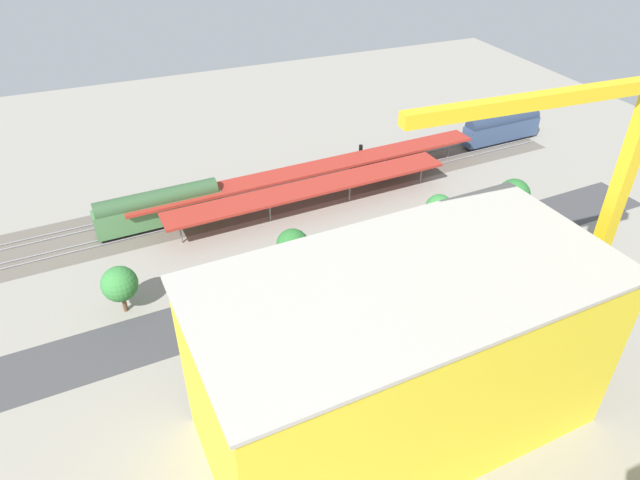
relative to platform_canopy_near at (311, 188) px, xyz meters
name	(u,v)px	position (x,y,z in m)	size (l,w,h in m)	color
ground_plane	(312,272)	(6.14, 15.84, -4.29)	(188.58, 188.58, 0.00)	gray
rail_bed	(262,197)	(6.14, -7.53, -4.28)	(117.86, 13.22, 0.01)	#665E54
street_asphalt	(321,285)	(6.14, 18.96, -4.28)	(117.86, 9.00, 0.01)	#424244
track_rails	(262,196)	(6.14, -7.53, -4.11)	(117.69, 13.31, 0.12)	#9E9EA8
platform_canopy_near	(311,188)	(0.00, 0.00, 0.00)	(48.76, 8.05, 4.54)	#A82D23
platform_canopy_far	(313,169)	(-2.99, -6.23, -0.05)	(64.57, 8.14, 4.50)	#A82D23
locomotive	(389,155)	(-20.23, -10.14, -2.45)	(16.01, 3.70, 5.20)	black
passenger_coach	(502,127)	(-45.96, -10.14, -1.02)	(17.53, 4.01, 6.20)	black
freight_coach_far	(159,208)	(23.86, -4.92, -0.93)	(19.96, 4.17, 6.38)	black
parked_car_0	(510,247)	(-23.16, 22.31, -3.53)	(4.21, 1.80, 1.68)	black
parked_car_1	(467,259)	(-15.45, 22.46, -3.56)	(4.82, 1.97, 1.63)	black
parked_car_2	(422,270)	(-7.99, 22.16, -3.46)	(4.70, 1.86, 1.88)	black
parked_car_3	(373,283)	(-0.26, 22.08, -3.57)	(4.41, 2.25, 1.63)	black
parked_car_4	(321,299)	(7.60, 22.49, -3.47)	(4.32, 2.06, 1.83)	black
parked_car_5	(268,313)	(14.90, 22.43, -3.51)	(4.78, 2.27, 1.75)	black
parked_car_6	(210,329)	(22.55, 22.44, -3.53)	(4.10, 1.92, 1.69)	black
construction_building	(401,357)	(7.80, 42.82, 5.19)	(38.18, 18.41, 18.96)	yellow
construction_roof_slab	(410,278)	(7.80, 42.82, 14.87)	(38.78, 19.01, 0.40)	#B7B2A8
tower_crane	(590,209)	(-12.83, 41.86, 16.48)	(30.36, 3.60, 34.00)	gray
box_truck_0	(370,304)	(2.54, 26.76, -2.60)	(9.43, 2.80, 3.47)	black
box_truck_1	(309,329)	(11.46, 28.10, -2.67)	(8.79, 2.79, 3.28)	black
street_tree_0	(439,208)	(-16.00, 13.34, -0.09)	(4.26, 4.26, 6.36)	brown
street_tree_1	(293,245)	(8.57, 14.65, 0.40)	(4.60, 4.60, 7.00)	brown
street_tree_2	(120,284)	(31.69, 13.95, 0.12)	(4.64, 4.64, 6.76)	brown
street_tree_3	(514,195)	(-29.10, 14.66, 0.05)	(5.15, 5.15, 6.93)	brown
traffic_light	(442,251)	(-9.97, 23.55, 0.16)	(0.50, 0.36, 6.72)	#333333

